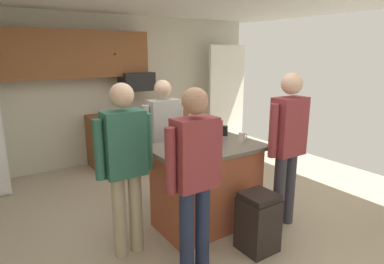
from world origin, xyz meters
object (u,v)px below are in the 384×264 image
at_px(glass_short_whisky, 207,138).
at_px(glass_pilsner, 189,137).
at_px(person_host_foreground, 164,135).
at_px(glass_dark_ale, 189,151).
at_px(tumbler_amber, 215,137).
at_px(person_guest_right, 288,140).
at_px(trash_bin, 258,222).
at_px(kitchen_island, 207,185).
at_px(person_elder_center, 125,159).
at_px(glass_stout_tall, 225,131).
at_px(mug_blue_stoneware, 242,137).
at_px(microwave_over_range, 137,81).
at_px(person_guest_by_door, 195,171).

bearing_deg(glass_short_whisky, glass_pilsner, 127.27).
distance_m(person_host_foreground, glass_dark_ale, 1.06).
xyz_separation_m(person_host_foreground, glass_short_whisky, (0.16, -0.70, 0.09)).
distance_m(tumbler_amber, glass_short_whisky, 0.12).
bearing_deg(person_guest_right, person_host_foreground, -21.58).
bearing_deg(person_guest_right, tumbler_amber, -9.00).
height_order(glass_short_whisky, glass_dark_ale, glass_dark_ale).
relative_size(glass_short_whisky, trash_bin, 0.25).
distance_m(glass_dark_ale, trash_bin, 1.01).
xyz_separation_m(kitchen_island, person_host_foreground, (-0.13, 0.76, 0.45)).
bearing_deg(person_guest_right, person_elder_center, 18.02).
xyz_separation_m(glass_stout_tall, glass_dark_ale, (-0.86, -0.51, 0.02)).
relative_size(person_guest_right, glass_dark_ale, 10.79).
bearing_deg(mug_blue_stoneware, trash_bin, -116.71).
xyz_separation_m(microwave_over_range, glass_pilsner, (-0.46, -2.42, -0.43)).
relative_size(person_guest_right, glass_stout_tall, 14.17).
bearing_deg(mug_blue_stoneware, tumbler_amber, 155.73).
bearing_deg(trash_bin, glass_dark_ale, 141.50).
height_order(person_elder_center, trash_bin, person_elder_center).
relative_size(person_elder_center, glass_stout_tall, 13.73).
height_order(glass_stout_tall, mug_blue_stoneware, glass_stout_tall).
height_order(person_elder_center, glass_stout_tall, person_elder_center).
bearing_deg(glass_pilsner, tumbler_amber, -34.76).
distance_m(person_elder_center, trash_bin, 1.46).
distance_m(kitchen_island, mug_blue_stoneware, 0.69).
xyz_separation_m(microwave_over_range, person_guest_by_door, (-0.95, -3.25, -0.48)).
xyz_separation_m(person_elder_center, glass_dark_ale, (0.56, -0.24, 0.05)).
distance_m(tumbler_amber, glass_dark_ale, 0.64).
xyz_separation_m(microwave_over_range, glass_short_whisky, (-0.34, -2.58, -0.42)).
relative_size(mug_blue_stoneware, tumbler_amber, 0.87).
height_order(glass_short_whisky, glass_pilsner, glass_short_whisky).
distance_m(person_elder_center, glass_dark_ale, 0.61).
bearing_deg(kitchen_island, person_host_foreground, 99.66).
distance_m(person_host_foreground, person_elder_center, 1.14).
height_order(kitchen_island, tumbler_amber, tumbler_amber).
relative_size(mug_blue_stoneware, trash_bin, 0.20).
distance_m(person_guest_by_door, person_host_foreground, 1.44).
xyz_separation_m(person_elder_center, mug_blue_stoneware, (1.41, -0.06, 0.03)).
distance_m(glass_short_whisky, glass_pilsner, 0.21).
xyz_separation_m(kitchen_island, mug_blue_stoneware, (0.44, -0.08, 0.52)).
xyz_separation_m(person_host_foreground, glass_pilsner, (0.04, -0.54, 0.09)).
height_order(person_guest_by_door, glass_dark_ale, person_guest_by_door).
bearing_deg(microwave_over_range, glass_short_whisky, -97.41).
bearing_deg(trash_bin, person_host_foreground, 100.25).
bearing_deg(kitchen_island, trash_bin, -79.11).
bearing_deg(trash_bin, glass_pilsner, 103.95).
bearing_deg(mug_blue_stoneware, glass_dark_ale, -168.02).
relative_size(kitchen_island, glass_pilsner, 8.91).
bearing_deg(glass_short_whisky, trash_bin, -82.47).
bearing_deg(mug_blue_stoneware, glass_pilsner, 150.67).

